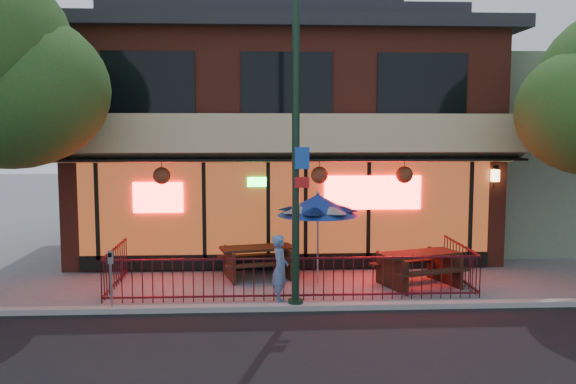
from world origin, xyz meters
name	(u,v)px	position (x,y,z in m)	size (l,w,h in m)	color
ground	(294,303)	(0.00, 0.00, 0.00)	(80.00, 80.00, 0.00)	gray
curb	(296,307)	(0.00, -0.50, 0.06)	(80.00, 0.25, 0.12)	#999993
restaurant_building	(281,119)	(0.00, 7.11, 4.13)	(12.96, 9.49, 8.05)	maroon
neighbor_building	(539,152)	(9.00, 7.70, 3.00)	(6.00, 7.00, 6.00)	gray
patio_fence	(293,270)	(0.00, 0.50, 0.63)	(8.44, 2.62, 1.00)	#460F18
street_light	(296,160)	(0.00, -0.40, 3.15)	(0.43, 0.32, 7.00)	black
picnic_table_left	(257,257)	(-0.80, 2.40, 0.52)	(2.13, 1.80, 0.79)	#331F12
picnic_table_right	(419,264)	(3.11, 1.32, 0.54)	(2.30, 2.02, 0.83)	black
patio_umbrella	(318,205)	(0.69, 1.75, 1.95)	(2.00, 1.99, 2.28)	gray
pedestrian	(280,269)	(-0.31, 0.02, 0.76)	(0.55, 0.36, 1.51)	#577FAE
parking_meter_near	(111,271)	(-3.83, -0.48, 0.88)	(0.13, 0.12, 1.30)	gray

